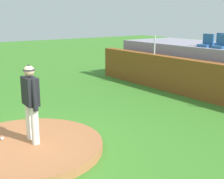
# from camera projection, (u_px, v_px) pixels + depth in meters

# --- Properties ---
(ground_plane) EXTENTS (60.00, 60.00, 0.00)m
(ground_plane) POSITION_uv_depth(u_px,v_px,m) (26.00, 151.00, 7.04)
(ground_plane) COLOR #3A7A26
(pitchers_mound) EXTENTS (3.46, 3.46, 0.20)m
(pitchers_mound) POSITION_uv_depth(u_px,v_px,m) (26.00, 147.00, 7.02)
(pitchers_mound) COLOR #A0623A
(pitchers_mound) RESTS_ON ground_plane
(pitcher) EXTENTS (0.74, 0.28, 1.77)m
(pitcher) POSITION_uv_depth(u_px,v_px,m) (31.00, 98.00, 6.87)
(pitcher) COLOR white
(pitcher) RESTS_ON pitchers_mound
(baseball) EXTENTS (0.07, 0.07, 0.07)m
(baseball) POSITION_uv_depth(u_px,v_px,m) (2.00, 138.00, 7.16)
(baseball) COLOR white
(baseball) RESTS_ON pitchers_mound
(brick_barrier) EXTENTS (12.89, 0.40, 1.38)m
(brick_barrier) POSITION_uv_depth(u_px,v_px,m) (216.00, 83.00, 10.79)
(brick_barrier) COLOR brown
(brick_barrier) RESTS_ON ground_plane
(fence_post_left) EXTENTS (0.06, 0.06, 0.80)m
(fence_post_left) POSITION_uv_depth(u_px,v_px,m) (155.00, 45.00, 12.99)
(fence_post_left) COLOR silver
(fence_post_left) RESTS_ON brick_barrier
(stadium_chair_0) EXTENTS (0.48, 0.44, 0.50)m
(stadium_chair_0) POSITION_uv_depth(u_px,v_px,m) (207.00, 43.00, 12.25)
(stadium_chair_0) COLOR #295893
(stadium_chair_0) RESTS_ON bleacher_platform
(stadium_chair_1) EXTENTS (0.48, 0.44, 0.50)m
(stadium_chair_1) POSITION_uv_depth(u_px,v_px,m) (221.00, 44.00, 11.70)
(stadium_chair_1) COLOR #295893
(stadium_chair_1) RESTS_ON bleacher_platform
(stadium_chair_5) EXTENTS (0.48, 0.44, 0.50)m
(stadium_chair_5) POSITION_uv_depth(u_px,v_px,m) (220.00, 42.00, 12.79)
(stadium_chair_5) COLOR #295893
(stadium_chair_5) RESTS_ON bleacher_platform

